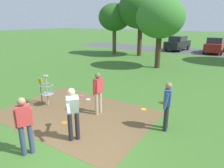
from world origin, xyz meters
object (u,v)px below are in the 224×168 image
(frisbee_mid_grass, at_px, (88,99))
(frisbee_scattered_a, at_px, (47,83))
(player_foreground_watching, at_px, (73,111))
(player_waiting_right, at_px, (24,123))
(tree_near_right, at_px, (141,9))
(tree_near_left, at_px, (114,18))
(frisbee_near_basket, at_px, (64,123))
(frisbee_far_left, at_px, (81,96))
(frisbee_scattered_b, at_px, (143,109))
(parked_car_leftmost, at_px, (178,43))
(disc_golf_basket, at_px, (46,89))
(tree_mid_center, at_px, (160,18))
(frisbee_by_tee, at_px, (77,117))
(player_throwing, at_px, (167,104))
(player_waiting_left, at_px, (98,91))
(parked_car_center_left, at_px, (215,45))

(frisbee_mid_grass, distance_m, frisbee_scattered_a, 3.87)
(player_foreground_watching, xyz_separation_m, player_waiting_right, (-0.61, -1.25, -0.02))
(tree_near_right, bearing_deg, tree_near_left, -168.65)
(frisbee_mid_grass, distance_m, tree_near_right, 14.55)
(frisbee_near_basket, distance_m, frisbee_far_left, 2.88)
(frisbee_scattered_b, bearing_deg, frisbee_far_left, -177.40)
(frisbee_mid_grass, bearing_deg, parked_car_leftmost, 93.37)
(player_foreground_watching, relative_size, frisbee_mid_grass, 7.71)
(player_waiting_right, height_order, frisbee_scattered_a, player_waiting_right)
(frisbee_near_basket, bearing_deg, disc_golf_basket, 155.74)
(frisbee_near_basket, bearing_deg, tree_mid_center, 92.34)
(player_foreground_watching, relative_size, tree_near_left, 0.31)
(disc_golf_basket, bearing_deg, frisbee_mid_grass, 52.32)
(frisbee_scattered_a, relative_size, tree_near_right, 0.03)
(frisbee_mid_grass, xyz_separation_m, tree_near_left, (-6.41, 12.71, 3.97))
(frisbee_by_tee, height_order, parked_car_leftmost, parked_car_leftmost)
(frisbee_by_tee, relative_size, frisbee_scattered_a, 1.04)
(frisbee_near_basket, bearing_deg, frisbee_by_tee, 78.66)
(player_foreground_watching, relative_size, tree_mid_center, 0.31)
(player_throwing, height_order, tree_near_left, tree_near_left)
(tree_near_left, bearing_deg, tree_near_right, 11.35)
(tree_near_left, bearing_deg, parked_car_leftmost, 52.63)
(frisbee_mid_grass, xyz_separation_m, parked_car_leftmost, (-1.15, 19.59, 0.91))
(player_foreground_watching, bearing_deg, frisbee_by_tee, 128.66)
(player_waiting_left, relative_size, tree_near_left, 0.31)
(frisbee_by_tee, bearing_deg, frisbee_scattered_b, 48.30)
(frisbee_by_tee, bearing_deg, tree_near_right, 106.34)
(frisbee_scattered_b, xyz_separation_m, tree_near_left, (-9.14, 12.34, 3.97))
(tree_near_left, xyz_separation_m, parked_car_center_left, (9.54, 6.90, -3.06))
(frisbee_scattered_a, bearing_deg, parked_car_leftmost, 82.01)
(player_throwing, relative_size, frisbee_near_basket, 7.61)
(parked_car_leftmost, bearing_deg, parked_car_center_left, 0.22)
(player_waiting_right, height_order, tree_near_left, tree_near_left)
(player_waiting_left, relative_size, frisbee_scattered_a, 7.45)
(player_waiting_left, xyz_separation_m, frisbee_scattered_b, (1.41, 1.33, -0.96))
(tree_near_left, xyz_separation_m, tree_mid_center, (6.70, -4.20, -0.13))
(player_waiting_right, height_order, frisbee_far_left, player_waiting_right)
(frisbee_mid_grass, bearing_deg, frisbee_by_tee, -63.82)
(frisbee_mid_grass, height_order, tree_near_left, tree_near_left)
(frisbee_by_tee, relative_size, tree_near_left, 0.04)
(frisbee_near_basket, xyz_separation_m, tree_near_right, (-4.29, 15.61, 4.76))
(player_foreground_watching, relative_size, frisbee_far_left, 6.72)
(tree_mid_center, bearing_deg, player_waiting_left, -83.80)
(player_foreground_watching, distance_m, frisbee_far_left, 4.08)
(player_foreground_watching, distance_m, player_waiting_right, 1.39)
(frisbee_near_basket, bearing_deg, frisbee_far_left, 118.08)
(player_throwing, relative_size, tree_near_right, 0.25)
(player_waiting_left, height_order, parked_car_center_left, parked_car_center_left)
(player_throwing, bearing_deg, frisbee_mid_grass, 169.53)
(player_throwing, relative_size, frisbee_scattered_a, 7.45)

